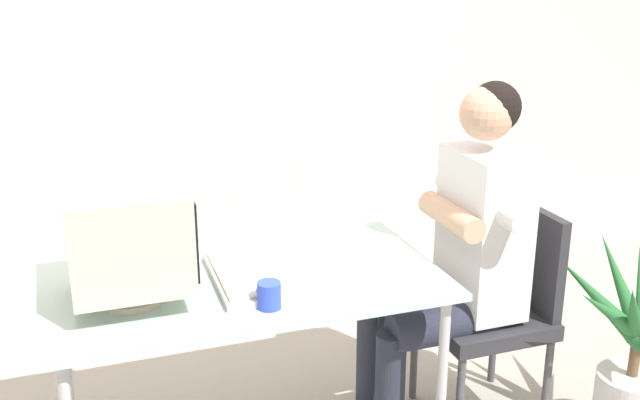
# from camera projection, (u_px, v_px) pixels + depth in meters

# --- Properties ---
(wall_back) EXTENTS (8.00, 0.10, 3.00)m
(wall_back) POSITION_uv_depth(u_px,v_px,m) (229.00, 7.00, 3.68)
(wall_back) COLOR beige
(wall_back) RESTS_ON ground_plane
(desk) EXTENTS (1.33, 0.73, 0.71)m
(desk) POSITION_uv_depth(u_px,v_px,m) (245.00, 294.00, 2.60)
(desk) COLOR #B7B7BC
(desk) RESTS_ON ground_plane
(crt_monitor) EXTENTS (0.37, 0.38, 0.38)m
(crt_monitor) POSITION_uv_depth(u_px,v_px,m) (128.00, 236.00, 2.36)
(crt_monitor) COLOR beige
(crt_monitor) RESTS_ON desk
(keyboard) EXTENTS (0.18, 0.45, 0.03)m
(keyboard) POSITION_uv_depth(u_px,v_px,m) (239.00, 277.00, 2.55)
(keyboard) COLOR silver
(keyboard) RESTS_ON desk
(office_chair) EXTENTS (0.43, 0.43, 0.85)m
(office_chair) POSITION_uv_depth(u_px,v_px,m) (498.00, 301.00, 2.93)
(office_chair) COLOR #4C4C51
(office_chair) RESTS_ON ground_plane
(person_seated) EXTENTS (0.69, 0.54, 1.33)m
(person_seated) POSITION_uv_depth(u_px,v_px,m) (458.00, 252.00, 2.80)
(person_seated) COLOR silver
(person_seated) RESTS_ON ground_plane
(potted_plant) EXTENTS (0.66, 0.63, 0.77)m
(potted_plant) POSITION_uv_depth(u_px,v_px,m) (635.00, 350.00, 2.79)
(potted_plant) COLOR silver
(potted_plant) RESTS_ON ground_plane
(desk_mug) EXTENTS (0.07, 0.09, 0.09)m
(desk_mug) POSITION_uv_depth(u_px,v_px,m) (269.00, 295.00, 2.36)
(desk_mug) COLOR blue
(desk_mug) RESTS_ON desk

